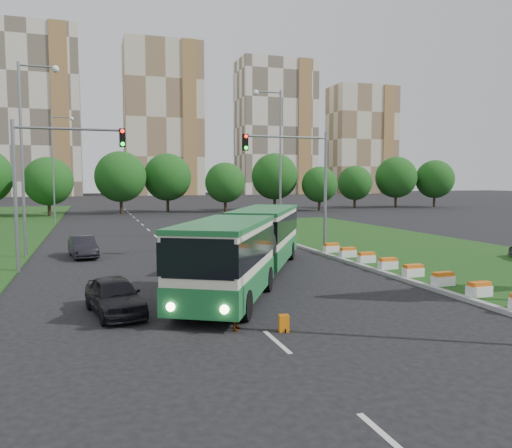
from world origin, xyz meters
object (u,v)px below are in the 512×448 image
object	(u,v)px
car_left_near	(115,296)
pedestrian	(236,305)
car_left_far	(83,247)
shopping_trolley	(284,323)
traffic_mast_left	(48,171)
articulated_bus	(242,244)
traffic_mast_median	(303,173)

from	to	relation	value
car_left_near	pedestrian	world-z (taller)	pedestrian
car_left_far	shopping_trolley	bearing A→B (deg)	-79.82
traffic_mast_left	shopping_trolley	bearing A→B (deg)	-60.56
car_left_near	shopping_trolley	world-z (taller)	car_left_near
car_left_far	shopping_trolley	size ratio (longest dim) A/B	7.34
pedestrian	shopping_trolley	size ratio (longest dim) A/B	3.03
traffic_mast_left	pedestrian	distance (m)	15.63
pedestrian	shopping_trolley	world-z (taller)	pedestrian
car_left_near	car_left_far	world-z (taller)	car_left_near
articulated_bus	car_left_far	bearing A→B (deg)	155.61
traffic_mast_median	car_left_far	xyz separation A→B (m)	(-13.60, 3.42, -4.69)
car_left_near	pedestrian	xyz separation A→B (m)	(3.68, -3.22, 0.15)
articulated_bus	car_left_near	world-z (taller)	articulated_bus
traffic_mast_median	car_left_far	distance (m)	14.78
pedestrian	traffic_mast_median	bearing A→B (deg)	-6.09
pedestrian	car_left_near	bearing A→B (deg)	73.46
traffic_mast_left	car_left_near	bearing A→B (deg)	-74.25
traffic_mast_median	car_left_far	bearing A→B (deg)	165.89
articulated_bus	shopping_trolley	xyz separation A→B (m)	(-1.13, -8.45, -1.48)
traffic_mast_left	car_left_far	xyz separation A→B (m)	(1.56, 4.42, -4.69)
traffic_mast_left	articulated_bus	xyz separation A→B (m)	(9.09, -5.65, -3.60)
car_left_far	articulated_bus	bearing A→B (deg)	-62.08
car_left_far	pedestrian	distance (m)	18.55
traffic_mast_median	traffic_mast_left	world-z (taller)	same
traffic_mast_median	shopping_trolley	xyz separation A→B (m)	(-7.20, -15.10, -5.08)
traffic_mast_median	car_left_near	bearing A→B (deg)	-137.58
traffic_mast_median	pedestrian	distance (m)	17.40
traffic_mast_left	pedestrian	size ratio (longest dim) A/B	4.83
car_left_near	car_left_far	distance (m)	14.69
traffic_mast_median	car_left_far	size ratio (longest dim) A/B	1.99
car_left_near	car_left_far	size ratio (longest dim) A/B	1.00
car_left_far	pedestrian	size ratio (longest dim) A/B	2.42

